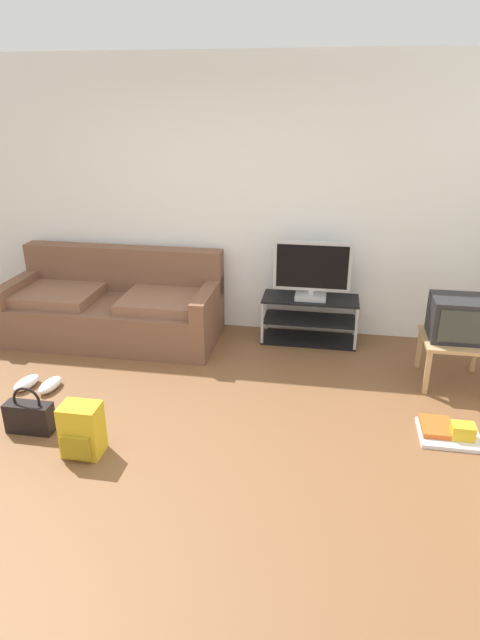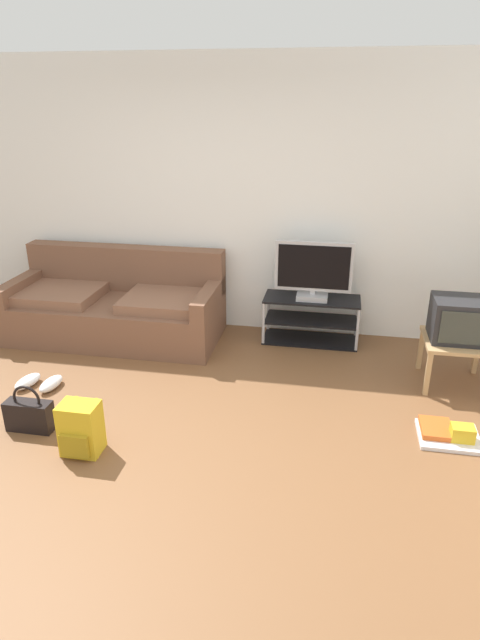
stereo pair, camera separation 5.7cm
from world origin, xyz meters
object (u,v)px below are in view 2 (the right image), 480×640
Objects in this scene: tv_stand at (311,320)px; sneakers_pair at (39,383)px; backpack at (81,429)px; handbag at (29,414)px; crt_tv at (460,319)px; side_table at (456,346)px; couch at (117,307)px; floor_tray at (448,434)px; flat_tv at (313,271)px.

tv_stand is 2.47× the size of sneakers_pair.
handbag is at bearing 175.26° from backpack.
handbag is at bearing -157.49° from crt_tv.
couch is at bearing 172.05° from side_table.
backpack is 0.54m from handbag.
sneakers_pair is at bearing -101.67° from couch.
handbag is 3.07m from floor_tray.
sneakers_pair is 0.89× the size of floor_tray.
couch is 4.90× the size of floor_tray.
tv_stand reaches higher than backpack.
handbag is (-0.50, 0.18, -0.06)m from backpack.
side_table is at bearing -28.04° from tv_stand.
crt_tv reaches higher than backpack.
tv_stand is 2.59m from backpack.
floor_tray is (3.07, -1.31, -0.27)m from couch.
couch is 2.24× the size of tv_stand.
side_table is (1.25, -0.67, 0.12)m from tv_stand.
flat_tv is at bearing 152.77° from side_table.
sneakers_pair is (-2.21, -1.39, -0.18)m from tv_stand.
tv_stand is 2.05× the size of crt_tv.
sneakers_pair is at bearing -148.32° from flat_tv.
side_table is 3.46m from handbag.
crt_tv reaches higher than tv_stand.
side_table reaches higher than backpack.
tv_stand is 2.77m from handbag.
flat_tv is 1.94× the size of sneakers_pair.
flat_tv is at bearing 5.67° from couch.
couch reaches higher than handbag.
crt_tv is 1.05m from floor_tray.
flat_tv reaches higher than sneakers_pair.
crt_tv is 1.22× the size of backpack.
couch is 3.35m from floor_tray.
sneakers_pair is (-3.46, -0.72, -0.31)m from side_table.
backpack is 0.99× the size of sneakers_pair.
backpack is at bearing -123.70° from tv_stand.
handbag reaches higher than floor_tray.
floor_tray is (1.10, -1.51, -0.70)m from flat_tv.
crt_tv is (0.00, 0.02, 0.24)m from side_table.
flat_tv is at bearing 71.08° from backpack.
flat_tv is 2.69m from sneakers_pair.
flat_tv is at bearing 31.68° from sneakers_pair.
handbag is 0.86× the size of floor_tray.
sneakers_pair is at bearing -168.03° from crt_tv.
flat_tv is at bearing 153.35° from crt_tv.
handbag is 0.65m from sneakers_pair.
crt_tv is (1.25, -0.65, 0.36)m from tv_stand.
tv_stand is (1.97, 0.22, -0.08)m from couch.
flat_tv is 1.73× the size of floor_tray.
crt_tv is (1.25, -0.63, -0.15)m from flat_tv.
side_table is at bearing -90.00° from crt_tv.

